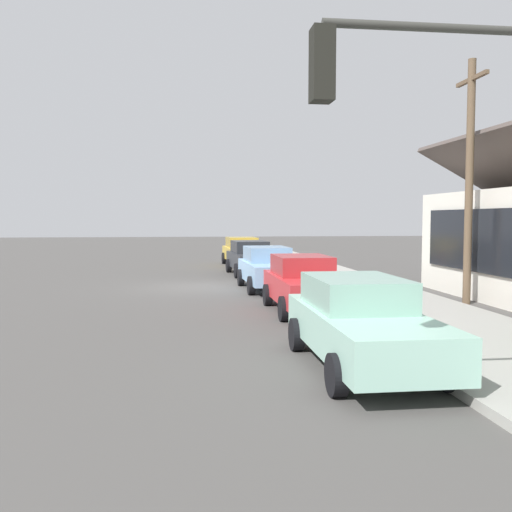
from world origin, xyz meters
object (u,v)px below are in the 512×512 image
at_px(car_charcoal, 251,257).
at_px(utility_pole_wooden, 469,177).
at_px(fire_hydrant_red, 276,260).
at_px(car_cherry, 304,283).
at_px(car_mustard, 242,251).
at_px(car_skyblue, 268,268).
at_px(car_seafoam, 361,322).
at_px(traffic_light_main, 453,146).

distance_m(car_charcoal, utility_pole_wooden, 11.91).
bearing_deg(fire_hydrant_red, car_cherry, -5.78).
xyz_separation_m(utility_pole_wooden, fire_hydrant_red, (-12.30, -4.00, -3.43)).
bearing_deg(car_mustard, car_skyblue, -3.14).
distance_m(car_mustard, car_charcoal, 5.22).
relative_size(car_charcoal, fire_hydrant_red, 6.40).
distance_m(car_seafoam, traffic_light_main, 4.44).
bearing_deg(car_skyblue, car_charcoal, 178.08).
height_order(car_skyblue, car_cherry, same).
xyz_separation_m(car_mustard, traffic_light_main, (25.60, -0.21, 2.68)).
relative_size(car_charcoal, utility_pole_wooden, 0.61).
bearing_deg(car_cherry, car_skyblue, -177.57).
xyz_separation_m(car_seafoam, traffic_light_main, (3.55, -0.09, 2.67)).
xyz_separation_m(car_charcoal, utility_pole_wooden, (10.05, 5.59, 3.11)).
xyz_separation_m(car_cherry, utility_pole_wooden, (-0.74, 5.32, 3.12)).
xyz_separation_m(car_charcoal, car_seafoam, (16.83, 0.02, 0.00)).
bearing_deg(car_seafoam, car_cherry, 177.38).
bearing_deg(car_skyblue, utility_pole_wooden, 49.76).
relative_size(car_charcoal, car_skyblue, 1.02).
bearing_deg(traffic_light_main, car_charcoal, 179.81).
bearing_deg(car_charcoal, fire_hydrant_red, 141.43).
distance_m(utility_pole_wooden, fire_hydrant_red, 13.38).
bearing_deg(traffic_light_main, car_seafoam, 178.52).
height_order(car_charcoal, car_cherry, same).
bearing_deg(car_charcoal, car_seafoam, -3.25).
height_order(car_mustard, utility_pole_wooden, utility_pole_wooden).
distance_m(car_mustard, fire_hydrant_red, 3.32).
relative_size(car_seafoam, fire_hydrant_red, 6.79).
bearing_deg(car_charcoal, car_cherry, -1.89).
xyz_separation_m(car_mustard, fire_hydrant_red, (2.97, 1.45, -0.32)).
bearing_deg(traffic_light_main, utility_pole_wooden, 151.29).
xyz_separation_m(car_seafoam, utility_pole_wooden, (-6.79, 5.57, 3.11)).
bearing_deg(utility_pole_wooden, traffic_light_main, -28.71).
xyz_separation_m(traffic_light_main, utility_pole_wooden, (-10.33, 5.66, 0.44)).
height_order(car_skyblue, car_seafoam, same).
bearing_deg(car_skyblue, car_cherry, 1.06).
bearing_deg(car_skyblue, car_seafoam, -1.82).
height_order(car_cherry, traffic_light_main, traffic_light_main).
height_order(car_skyblue, traffic_light_main, traffic_light_main).
height_order(car_skyblue, utility_pole_wooden, utility_pole_wooden).
xyz_separation_m(car_cherry, traffic_light_main, (9.59, -0.34, 2.68)).
height_order(traffic_light_main, fire_hydrant_red, traffic_light_main).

